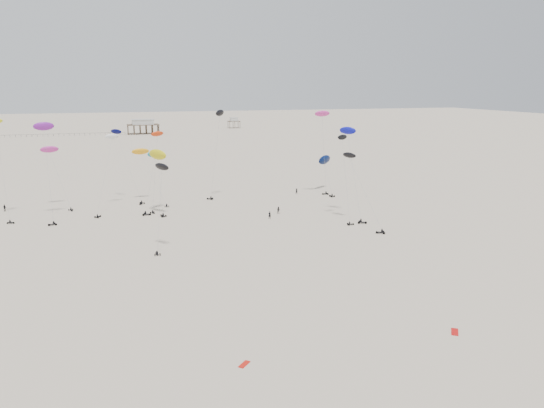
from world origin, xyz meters
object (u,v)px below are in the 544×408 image
object	(u,v)px
pavilion_small	(234,123)
spectator_0	(270,219)
pavilion_main	(143,128)
rig_4	(53,158)
rig_0	(156,153)

from	to	relation	value
pavilion_small	spectator_0	xyz separation A→B (m)	(-56.26, -277.92, -3.49)
pavilion_main	rig_4	bearing A→B (deg)	-99.93
rig_0	rig_4	world-z (taller)	rig_0
pavilion_main	spectator_0	bearing A→B (deg)	-86.83
pavilion_small	rig_4	xyz separation A→B (m)	(-108.02, -247.22, 9.78)
rig_4	spectator_0	size ratio (longest dim) A/B	8.16
pavilion_main	pavilion_small	size ratio (longest dim) A/B	2.33
pavilion_main	pavilion_small	world-z (taller)	pavilion_main
rig_4	pavilion_small	bearing A→B (deg)	-130.71
spectator_0	rig_4	bearing A→B (deg)	-21.49
pavilion_main	rig_4	xyz separation A→B (m)	(-38.02, -217.22, 9.05)
rig_0	rig_4	xyz separation A→B (m)	(-26.18, 14.86, -2.13)
rig_0	pavilion_small	bearing A→B (deg)	-124.70
rig_0	spectator_0	xyz separation A→B (m)	(25.59, -15.84, -15.40)
pavilion_main	pavilion_small	xyz separation A→B (m)	(70.00, 30.00, -0.74)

